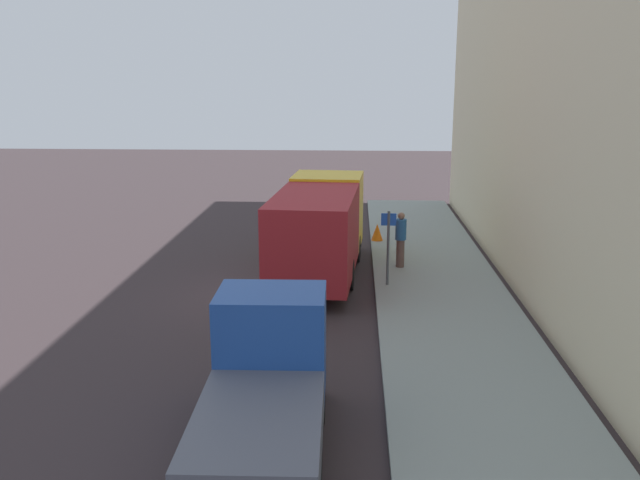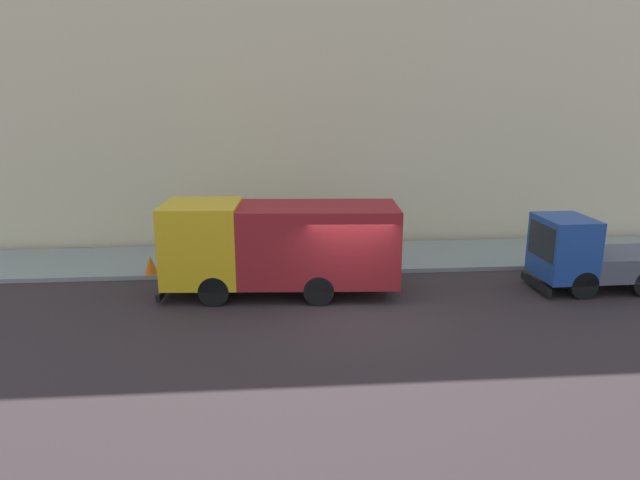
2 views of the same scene
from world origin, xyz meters
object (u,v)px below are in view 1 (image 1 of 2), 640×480
(small_flatbed_truck, at_px, (266,384))
(street_sign_post, at_px, (388,241))
(pedestrian_walking, at_px, (401,238))
(large_utility_truck, at_px, (319,226))
(traffic_cone_orange, at_px, (377,232))

(small_flatbed_truck, bearing_deg, street_sign_post, 73.13)
(small_flatbed_truck, relative_size, pedestrian_walking, 2.69)
(pedestrian_walking, distance_m, street_sign_post, 2.05)
(small_flatbed_truck, xyz_separation_m, pedestrian_walking, (2.94, 10.73, 0.02))
(large_utility_truck, xyz_separation_m, traffic_cone_orange, (1.94, 4.37, -1.15))
(traffic_cone_orange, xyz_separation_m, street_sign_post, (0.14, -5.60, 1.01))
(small_flatbed_truck, height_order, pedestrian_walking, small_flatbed_truck)
(traffic_cone_orange, bearing_deg, street_sign_post, -88.57)
(pedestrian_walking, distance_m, traffic_cone_orange, 3.75)
(pedestrian_walking, bearing_deg, large_utility_truck, -40.86)
(large_utility_truck, height_order, pedestrian_walking, large_utility_truck)
(small_flatbed_truck, relative_size, traffic_cone_orange, 7.65)
(large_utility_truck, relative_size, street_sign_post, 3.34)
(small_flatbed_truck, height_order, street_sign_post, small_flatbed_truck)
(pedestrian_walking, bearing_deg, traffic_cone_orange, -136.72)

